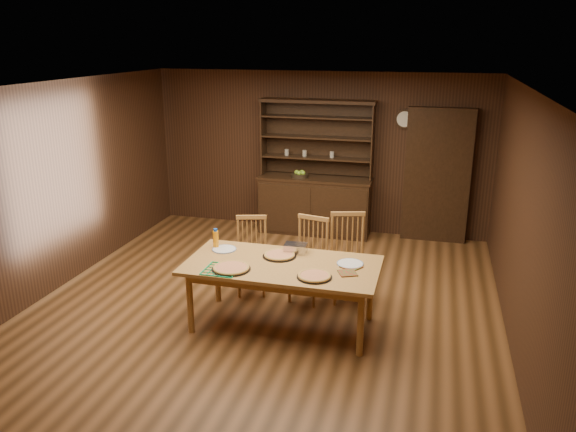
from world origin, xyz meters
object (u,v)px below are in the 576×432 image
(china_hutch, at_px, (315,198))
(juice_bottle, at_px, (216,239))
(dining_table, at_px, (282,270))
(chair_center, at_px, (310,256))
(chair_right, at_px, (348,254))
(chair_left, at_px, (252,252))

(china_hutch, relative_size, juice_bottle, 9.22)
(china_hutch, relative_size, dining_table, 1.03)
(dining_table, relative_size, chair_center, 2.02)
(chair_right, bearing_deg, dining_table, -137.60)
(chair_left, bearing_deg, dining_table, -68.35)
(dining_table, bearing_deg, chair_right, 57.99)
(chair_left, distance_m, juice_bottle, 0.68)
(china_hutch, height_order, chair_center, china_hutch)
(chair_left, xyz_separation_m, chair_center, (0.75, -0.02, 0.03))
(china_hutch, height_order, chair_left, china_hutch)
(juice_bottle, bearing_deg, china_hutch, 79.37)
(chair_left, relative_size, chair_right, 0.91)
(dining_table, height_order, juice_bottle, juice_bottle)
(juice_bottle, bearing_deg, dining_table, -17.11)
(chair_center, xyz_separation_m, juice_bottle, (-1.01, -0.51, 0.31))
(chair_center, xyz_separation_m, chair_right, (0.44, 0.15, 0.02))
(dining_table, bearing_deg, chair_left, 127.68)
(chair_right, relative_size, juice_bottle, 4.58)
(dining_table, xyz_separation_m, juice_bottle, (-0.88, 0.27, 0.18))
(dining_table, height_order, chair_left, chair_left)
(chair_right, bearing_deg, juice_bottle, -171.34)
(chair_left, distance_m, chair_right, 1.20)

